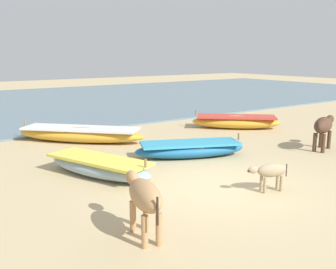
% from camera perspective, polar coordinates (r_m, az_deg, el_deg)
% --- Properties ---
extents(ground, '(80.00, 80.00, 0.00)m').
position_cam_1_polar(ground, '(9.01, 7.84, -7.80)').
color(ground, tan).
extents(sea_water, '(60.00, 20.00, 0.08)m').
position_cam_1_polar(sea_water, '(24.94, -21.60, 4.12)').
color(sea_water, slate).
rests_on(sea_water, ground).
extents(fishing_boat_2, '(3.92, 4.05, 0.72)m').
position_cam_1_polar(fishing_boat_2, '(13.77, -12.76, 0.08)').
color(fishing_boat_2, gold).
rests_on(fishing_boat_2, ground).
extents(fishing_boat_3, '(3.39, 3.22, 0.73)m').
position_cam_1_polar(fishing_boat_3, '(16.14, 10.00, 1.91)').
color(fishing_boat_3, gold).
rests_on(fishing_boat_3, ground).
extents(fishing_boat_4, '(2.02, 3.34, 0.67)m').
position_cam_1_polar(fishing_boat_4, '(9.84, -10.16, -4.61)').
color(fishing_boat_4, '#8CA5B7').
rests_on(fishing_boat_4, ground).
extents(fishing_boat_5, '(3.39, 2.19, 0.66)m').
position_cam_1_polar(fishing_boat_5, '(11.45, 3.28, -2.14)').
color(fishing_boat_5, '#1E669E').
rests_on(fishing_boat_5, ground).
extents(cow_adult_tan, '(0.68, 1.51, 0.99)m').
position_cam_1_polar(cow_adult_tan, '(6.43, -3.55, -9.10)').
color(cow_adult_tan, tan).
rests_on(cow_adult_tan, ground).
extents(calf_near_dun, '(0.97, 0.50, 0.64)m').
position_cam_1_polar(calf_near_dun, '(8.87, 14.88, -5.28)').
color(calf_near_dun, tan).
rests_on(calf_near_dun, ground).
extents(cow_second_adult_dark, '(1.60, 0.83, 1.06)m').
position_cam_1_polar(cow_second_adult_dark, '(13.19, 21.99, 1.14)').
color(cow_second_adult_dark, '#4C3323').
rests_on(cow_second_adult_dark, ground).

